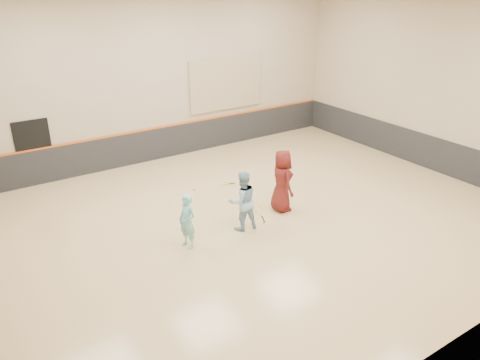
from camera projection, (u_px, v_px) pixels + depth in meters
room at (254, 194)px, 12.95m from camera, size 15.04×12.04×6.22m
wainscot_back at (163, 143)px, 17.60m from camera, size 14.90×0.04×1.20m
wainscot_right at (424, 151)px, 16.81m from camera, size 0.04×11.90×1.20m
accent_stripe at (162, 127)px, 17.34m from camera, size 14.90×0.03×0.06m
acoustic_panel at (226, 84)px, 18.23m from camera, size 3.20×0.08×2.00m
doorway at (35, 153)px, 15.13m from camera, size 1.10×0.05×2.20m
girl at (187, 221)px, 11.71m from camera, size 0.47×0.60×1.45m
instructor at (242, 201)px, 12.51m from camera, size 0.89×0.73×1.68m
young_man at (282, 181)px, 13.51m from camera, size 0.74×1.00×1.86m
held_racket at (259, 210)px, 12.46m from camera, size 0.38×0.38×0.54m
spare_racket at (224, 181)px, 15.56m from camera, size 0.69×0.69×0.17m
ball_under_racket at (263, 222)px, 13.10m from camera, size 0.07×0.07×0.07m
ball_in_hand at (290, 174)px, 13.32m from camera, size 0.07×0.07×0.07m
ball_beside_spare at (194, 189)px, 15.09m from camera, size 0.07×0.07×0.07m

